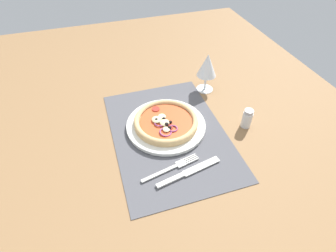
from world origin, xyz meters
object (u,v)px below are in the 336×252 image
(fork, at_px, (174,167))
(pepper_shaker, at_px, (247,119))
(knife, at_px, (189,172))
(plate, at_px, (167,125))
(pizza, at_px, (167,121))
(wine_glass, at_px, (207,66))

(fork, relative_size, pepper_shaker, 2.67)
(fork, xyz_separation_m, knife, (0.03, 0.04, 0.00))
(fork, bearing_deg, plate, 66.57)
(knife, relative_size, pepper_shaker, 2.98)
(pizza, bearing_deg, plate, 117.90)
(pizza, height_order, fork, pizza)
(knife, relative_size, wine_glass, 1.34)
(pizza, height_order, pepper_shaker, pepper_shaker)
(knife, bearing_deg, wine_glass, 49.73)
(plate, xyz_separation_m, pizza, (0.00, -0.00, 0.02))
(knife, xyz_separation_m, wine_glass, (-0.36, 0.20, 0.10))
(plate, height_order, wine_glass, wine_glass)
(knife, bearing_deg, fork, 130.47)
(pizza, bearing_deg, knife, 1.13)
(wine_glass, bearing_deg, pepper_shaker, 11.45)
(fork, height_order, wine_glass, wine_glass)
(fork, distance_m, wine_glass, 0.41)
(plate, bearing_deg, pepper_shaker, 73.86)
(wine_glass, bearing_deg, plate, -51.58)
(plate, relative_size, fork, 1.44)
(pizza, relative_size, pepper_shaker, 3.11)
(plate, distance_m, pizza, 0.02)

